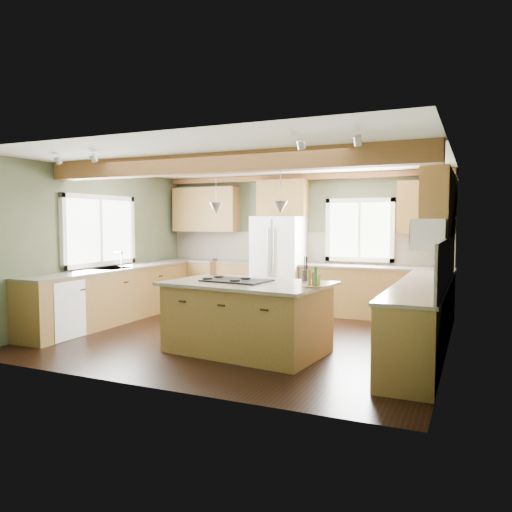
% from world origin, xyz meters
% --- Properties ---
extents(floor, '(5.60, 5.60, 0.00)m').
position_xyz_m(floor, '(0.00, 0.00, 0.00)').
color(floor, black).
rests_on(floor, ground).
extents(ceiling, '(5.60, 5.60, 0.00)m').
position_xyz_m(ceiling, '(0.00, 0.00, 2.60)').
color(ceiling, silver).
rests_on(ceiling, wall_back).
extents(wall_back, '(5.60, 0.00, 5.60)m').
position_xyz_m(wall_back, '(0.00, 2.50, 1.30)').
color(wall_back, '#414833').
rests_on(wall_back, ground).
extents(wall_left, '(0.00, 5.00, 5.00)m').
position_xyz_m(wall_left, '(-2.80, 0.00, 1.30)').
color(wall_left, '#414833').
rests_on(wall_left, ground).
extents(wall_right, '(0.00, 5.00, 5.00)m').
position_xyz_m(wall_right, '(2.80, 0.00, 1.30)').
color(wall_right, '#414833').
rests_on(wall_right, ground).
extents(ceiling_beam, '(5.55, 0.26, 0.26)m').
position_xyz_m(ceiling_beam, '(0.00, -0.80, 2.47)').
color(ceiling_beam, brown).
rests_on(ceiling_beam, ceiling).
extents(soffit_trim, '(5.55, 0.20, 0.10)m').
position_xyz_m(soffit_trim, '(0.00, 2.40, 2.54)').
color(soffit_trim, brown).
rests_on(soffit_trim, ceiling).
extents(backsplash_back, '(5.58, 0.03, 0.58)m').
position_xyz_m(backsplash_back, '(0.00, 2.48, 1.21)').
color(backsplash_back, brown).
rests_on(backsplash_back, wall_back).
extents(backsplash_right, '(0.03, 3.70, 0.58)m').
position_xyz_m(backsplash_right, '(2.78, 0.05, 1.21)').
color(backsplash_right, brown).
rests_on(backsplash_right, wall_right).
extents(base_cab_back_left, '(2.02, 0.60, 0.88)m').
position_xyz_m(base_cab_back_left, '(-1.79, 2.20, 0.44)').
color(base_cab_back_left, brown).
rests_on(base_cab_back_left, floor).
extents(counter_back_left, '(2.06, 0.64, 0.04)m').
position_xyz_m(counter_back_left, '(-1.79, 2.20, 0.90)').
color(counter_back_left, '#4D4438').
rests_on(counter_back_left, base_cab_back_left).
extents(base_cab_back_right, '(2.62, 0.60, 0.88)m').
position_xyz_m(base_cab_back_right, '(1.49, 2.20, 0.44)').
color(base_cab_back_right, brown).
rests_on(base_cab_back_right, floor).
extents(counter_back_right, '(2.66, 0.64, 0.04)m').
position_xyz_m(counter_back_right, '(1.49, 2.20, 0.90)').
color(counter_back_right, '#4D4438').
rests_on(counter_back_right, base_cab_back_right).
extents(base_cab_left, '(0.60, 3.70, 0.88)m').
position_xyz_m(base_cab_left, '(-2.50, 0.05, 0.44)').
color(base_cab_left, brown).
rests_on(base_cab_left, floor).
extents(counter_left, '(0.64, 3.74, 0.04)m').
position_xyz_m(counter_left, '(-2.50, 0.05, 0.90)').
color(counter_left, '#4D4438').
rests_on(counter_left, base_cab_left).
extents(base_cab_right, '(0.60, 3.70, 0.88)m').
position_xyz_m(base_cab_right, '(2.50, 0.05, 0.44)').
color(base_cab_right, brown).
rests_on(base_cab_right, floor).
extents(counter_right, '(0.64, 3.74, 0.04)m').
position_xyz_m(counter_right, '(2.50, 0.05, 0.90)').
color(counter_right, '#4D4438').
rests_on(counter_right, base_cab_right).
extents(upper_cab_back_left, '(1.40, 0.35, 0.90)m').
position_xyz_m(upper_cab_back_left, '(-1.99, 2.33, 1.95)').
color(upper_cab_back_left, brown).
rests_on(upper_cab_back_left, wall_back).
extents(upper_cab_over_fridge, '(0.96, 0.35, 0.70)m').
position_xyz_m(upper_cab_over_fridge, '(-0.30, 2.33, 2.15)').
color(upper_cab_over_fridge, brown).
rests_on(upper_cab_over_fridge, wall_back).
extents(upper_cab_right, '(0.35, 2.20, 0.90)m').
position_xyz_m(upper_cab_right, '(2.62, 0.90, 1.95)').
color(upper_cab_right, brown).
rests_on(upper_cab_right, wall_right).
extents(upper_cab_back_corner, '(0.90, 0.35, 0.90)m').
position_xyz_m(upper_cab_back_corner, '(2.30, 2.33, 1.95)').
color(upper_cab_back_corner, brown).
rests_on(upper_cab_back_corner, wall_back).
extents(window_left, '(0.04, 1.60, 1.05)m').
position_xyz_m(window_left, '(-2.78, 0.05, 1.55)').
color(window_left, white).
rests_on(window_left, wall_left).
extents(window_back, '(1.10, 0.04, 1.00)m').
position_xyz_m(window_back, '(1.15, 2.48, 1.55)').
color(window_back, white).
rests_on(window_back, wall_back).
extents(sink, '(0.50, 0.65, 0.03)m').
position_xyz_m(sink, '(-2.50, 0.05, 0.91)').
color(sink, '#262628').
rests_on(sink, counter_left).
extents(faucet, '(0.02, 0.02, 0.28)m').
position_xyz_m(faucet, '(-2.32, 0.05, 1.05)').
color(faucet, '#B2B2B7').
rests_on(faucet, sink).
extents(dishwasher, '(0.60, 0.60, 0.84)m').
position_xyz_m(dishwasher, '(-2.49, -1.25, 0.43)').
color(dishwasher, white).
rests_on(dishwasher, floor).
extents(oven, '(0.60, 0.72, 0.84)m').
position_xyz_m(oven, '(2.49, -1.25, 0.43)').
color(oven, white).
rests_on(oven, floor).
extents(microwave, '(0.40, 0.70, 0.38)m').
position_xyz_m(microwave, '(2.58, -0.05, 1.55)').
color(microwave, white).
rests_on(microwave, wall_right).
extents(pendant_left, '(0.18, 0.18, 0.16)m').
position_xyz_m(pendant_left, '(-0.08, -0.75, 1.88)').
color(pendant_left, '#B2B2B7').
rests_on(pendant_left, ceiling).
extents(pendant_right, '(0.18, 0.18, 0.16)m').
position_xyz_m(pendant_right, '(0.88, -0.85, 1.88)').
color(pendant_right, '#B2B2B7').
rests_on(pendant_right, ceiling).
extents(refrigerator, '(0.90, 0.74, 1.80)m').
position_xyz_m(refrigerator, '(-0.30, 2.12, 0.90)').
color(refrigerator, white).
rests_on(refrigerator, floor).
extents(island, '(2.06, 1.39, 0.88)m').
position_xyz_m(island, '(0.40, -0.80, 0.44)').
color(island, brown).
rests_on(island, floor).
extents(island_top, '(2.20, 1.54, 0.04)m').
position_xyz_m(island_top, '(0.40, -0.80, 0.90)').
color(island_top, '#4D4438').
rests_on(island_top, island).
extents(cooktop, '(0.90, 0.65, 0.02)m').
position_xyz_m(cooktop, '(0.24, -0.78, 0.93)').
color(cooktop, black).
rests_on(cooktop, island_top).
extents(knife_block, '(0.13, 0.11, 0.20)m').
position_xyz_m(knife_block, '(-0.39, -0.22, 1.02)').
color(knife_block, brown).
rests_on(knife_block, island_top).
extents(utensil_crock, '(0.15, 0.15, 0.15)m').
position_xyz_m(utensil_crock, '(1.05, -0.37, 0.99)').
color(utensil_crock, '#463C38').
rests_on(utensil_crock, island_top).
extents(bottle_tray, '(0.27, 0.27, 0.23)m').
position_xyz_m(bottle_tray, '(1.33, -0.93, 1.04)').
color(bottle_tray, brown).
rests_on(bottle_tray, island_top).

